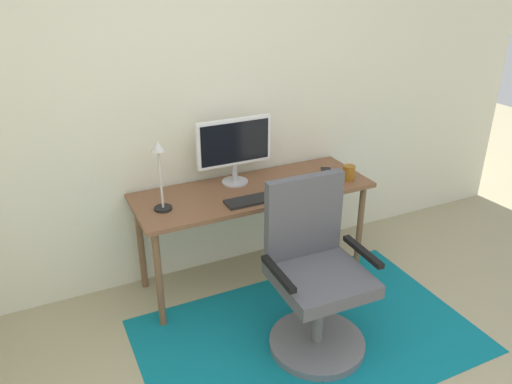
# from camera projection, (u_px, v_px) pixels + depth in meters

# --- Properties ---
(wall_back) EXTENTS (6.00, 0.10, 2.60)m
(wall_back) POSITION_uv_depth(u_px,v_px,m) (168.00, 95.00, 3.22)
(wall_back) COLOR silver
(wall_back) RESTS_ON ground
(area_rug) EXTENTS (2.00, 1.26, 0.01)m
(area_rug) POSITION_uv_depth(u_px,v_px,m) (308.00, 336.00, 3.07)
(area_rug) COLOR #0C6C7C
(area_rug) RESTS_ON ground
(desk) EXTENTS (1.60, 0.57, 0.70)m
(desk) POSITION_uv_depth(u_px,v_px,m) (253.00, 198.00, 3.38)
(desk) COLOR brown
(desk) RESTS_ON ground
(monitor) EXTENTS (0.52, 0.18, 0.45)m
(monitor) POSITION_uv_depth(u_px,v_px,m) (234.00, 145.00, 3.33)
(monitor) COLOR #B2B2B7
(monitor) RESTS_ON desk
(keyboard) EXTENTS (0.43, 0.13, 0.02)m
(keyboard) POSITION_uv_depth(u_px,v_px,m) (258.00, 199.00, 3.19)
(keyboard) COLOR black
(keyboard) RESTS_ON desk
(computer_mouse) EXTENTS (0.06, 0.10, 0.03)m
(computer_mouse) POSITION_uv_depth(u_px,v_px,m) (304.00, 189.00, 3.31)
(computer_mouse) COLOR white
(computer_mouse) RESTS_ON desk
(coffee_cup) EXTENTS (0.08, 0.08, 0.10)m
(coffee_cup) POSITION_uv_depth(u_px,v_px,m) (349.00, 173.00, 3.46)
(coffee_cup) COLOR brown
(coffee_cup) RESTS_ON desk
(cell_phone) EXTENTS (0.13, 0.16, 0.01)m
(cell_phone) POSITION_uv_depth(u_px,v_px,m) (326.00, 171.00, 3.61)
(cell_phone) COLOR black
(cell_phone) RESTS_ON desk
(desk_lamp) EXTENTS (0.11, 0.11, 0.44)m
(desk_lamp) POSITION_uv_depth(u_px,v_px,m) (160.00, 166.00, 2.96)
(desk_lamp) COLOR black
(desk_lamp) RESTS_ON desk
(office_chair) EXTENTS (0.58, 0.57, 1.02)m
(office_chair) POSITION_uv_depth(u_px,v_px,m) (315.00, 283.00, 2.87)
(office_chair) COLOR slate
(office_chair) RESTS_ON ground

